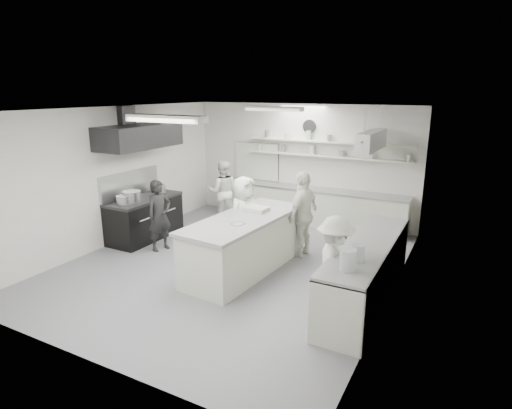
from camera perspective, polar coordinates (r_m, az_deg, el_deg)
The scene contains 27 objects.
floor at distance 8.47m, azimuth -3.10°, elevation -8.11°, with size 6.00×7.00×0.02m, color gray.
ceiling at distance 7.79m, azimuth -3.42°, elevation 12.75°, with size 6.00×7.00×0.02m, color white.
wall_back at distance 11.08m, azimuth 6.16°, elevation 5.57°, with size 6.00×0.04×3.00m, color silver.
wall_front at distance 5.44m, azimuth -22.71°, elevation -5.82°, with size 6.00×0.04×3.00m, color silver.
wall_left at distance 9.85m, azimuth -18.41°, elevation 3.67°, with size 0.04×7.00×3.00m, color silver.
wall_right at distance 6.98m, azimuth 18.36°, elevation -0.88°, with size 0.04×7.00×3.00m, color silver.
stove at distance 10.10m, azimuth -14.72°, elevation -1.92°, with size 0.80×1.80×0.90m, color black.
exhaust_hood at distance 9.73m, azimuth -15.47°, elevation 8.83°, with size 0.85×2.00×0.50m, color #272729.
back_counter at distance 10.92m, azimuth 6.87°, elevation -0.18°, with size 5.00×0.60×0.92m, color beige.
shelf_lower at distance 10.68m, azimuth 9.44°, elevation 6.45°, with size 4.20×0.26×0.04m, color beige.
shelf_upper at distance 10.64m, azimuth 9.52°, elevation 8.31°, with size 4.20×0.26×0.04m, color beige.
pass_through_window at distance 11.61m, azimuth 0.12°, elevation 5.84°, with size 1.30×0.04×1.00m, color black.
wall_clock at distance 10.85m, azimuth 7.21°, elevation 10.39°, with size 0.32×0.32×0.05m, color white.
right_counter at distance 7.20m, azimuth 14.62°, elevation -8.82°, with size 0.74×3.30×0.94m, color beige.
pot_rack at distance 9.34m, azimuth 15.29°, elevation 8.29°, with size 0.30×1.60×0.40m, color #ACADAE.
light_fixture_front at distance 6.32m, azimuth -12.05°, elevation 11.24°, with size 1.30×0.25×0.10m, color beige.
light_fixture_rear at distance 9.37m, azimuth 2.43°, elevation 12.75°, with size 1.30×0.25×0.10m, color beige.
prep_island at distance 8.03m, azimuth -1.57°, elevation -5.50°, with size 1.02×2.73×1.01m, color beige.
stove_pot at distance 9.70m, azimuth -16.35°, elevation 0.92°, with size 0.40×0.40×0.28m, color #ACADAE.
cook_stove at distance 9.19m, azimuth -12.85°, elevation -1.46°, with size 0.56×0.37×1.53m, color black.
cook_back at distance 10.95m, azimuth -4.49°, elevation 1.77°, with size 0.78×0.61×1.60m, color white.
cook_island_left at distance 8.71m, azimuth -1.60°, elevation -1.55°, with size 0.81×0.53×1.66m, color white.
cook_island_right at distance 8.70m, azimuth 6.35°, elevation -1.29°, with size 1.04×0.43×1.77m, color white.
cook_right at distance 6.57m, azimuth 10.50°, elevation -8.07°, with size 1.00×0.57×1.54m, color white.
bowl_island_a at distance 7.47m, azimuth -2.51°, elevation -2.77°, with size 0.25×0.25×0.06m, color #ACADAE.
bowl_island_b at distance 7.68m, azimuth -4.13°, elevation -2.32°, with size 0.18×0.18×0.06m, color beige.
bowl_right at distance 6.62m, azimuth 12.63°, elevation -6.16°, with size 0.26×0.26×0.06m, color beige.
Camera 1 is at (4.03, -6.65, 3.34)m, focal length 29.73 mm.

